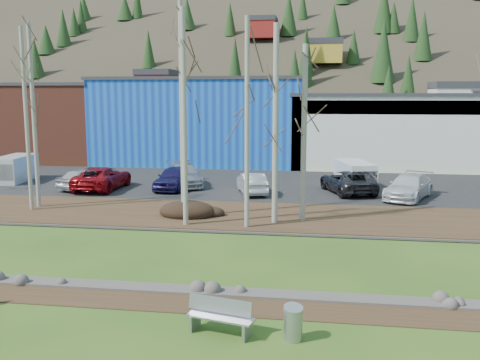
% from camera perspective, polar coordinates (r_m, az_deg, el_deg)
% --- Properties ---
extents(ground, '(200.00, 200.00, 0.00)m').
position_cam_1_polar(ground, '(16.34, -12.23, -15.15)').
color(ground, '#2C4F17').
rests_on(ground, ground).
extents(dirt_strip, '(80.00, 1.80, 0.03)m').
position_cam_1_polar(dirt_strip, '(18.16, -9.84, -12.50)').
color(dirt_strip, '#382616').
rests_on(dirt_strip, ground).
extents(near_bank_rocks, '(80.00, 0.80, 0.50)m').
position_cam_1_polar(near_bank_rocks, '(19.05, -8.88, -11.47)').
color(near_bank_rocks, '#47423D').
rests_on(near_bank_rocks, ground).
extents(river, '(80.00, 8.00, 0.90)m').
position_cam_1_polar(river, '(22.78, -5.79, -7.95)').
color(river, '#141F2F').
rests_on(river, ground).
extents(far_bank_rocks, '(80.00, 0.80, 0.46)m').
position_cam_1_polar(far_bank_rocks, '(26.62, -3.61, -5.41)').
color(far_bank_rocks, '#47423D').
rests_on(far_bank_rocks, ground).
extents(far_bank, '(80.00, 7.00, 0.15)m').
position_cam_1_polar(far_bank, '(29.65, -2.31, -3.75)').
color(far_bank, '#382616').
rests_on(far_bank, ground).
extents(parking_lot, '(80.00, 14.00, 0.14)m').
position_cam_1_polar(parking_lot, '(39.82, 0.52, -0.44)').
color(parking_lot, black).
rests_on(parking_lot, ground).
extents(building_brick, '(16.32, 12.24, 7.80)m').
position_cam_1_polar(building_brick, '(60.61, -20.70, 5.89)').
color(building_brick, brown).
rests_on(building_brick, ground).
extents(building_blue, '(20.40, 12.24, 8.30)m').
position_cam_1_polar(building_blue, '(54.18, -3.73, 6.41)').
color(building_blue, '#153DB3').
rests_on(building_blue, ground).
extents(building_white, '(18.36, 12.24, 6.80)m').
position_cam_1_polar(building_white, '(53.38, 15.60, 5.26)').
color(building_white, white).
rests_on(building_white, ground).
extents(hillside, '(160.00, 72.00, 35.00)m').
position_cam_1_polar(hillside, '(98.65, 5.48, 15.34)').
color(hillside, '#352E21').
rests_on(hillside, ground).
extents(bench_intact, '(2.01, 1.02, 0.97)m').
position_cam_1_polar(bench_intact, '(15.53, -2.11, -14.33)').
color(bench_intact, '#9D9FA2').
rests_on(bench_intact, ground).
extents(litter_bin, '(0.67, 0.67, 0.89)m').
position_cam_1_polar(litter_bin, '(15.18, 5.68, -15.09)').
color(litter_bin, '#9D9FA2').
rests_on(litter_bin, ground).
extents(seagull, '(0.38, 0.19, 0.28)m').
position_cam_1_polar(seagull, '(17.34, -3.25, -12.94)').
color(seagull, gold).
rests_on(seagull, ground).
extents(dirt_mound, '(3.08, 2.17, 0.60)m').
position_cam_1_polar(dirt_mound, '(29.23, -5.64, -3.22)').
color(dirt_mound, black).
rests_on(dirt_mound, far_bank).
extents(birch_0, '(0.24, 0.24, 10.55)m').
position_cam_1_polar(birch_0, '(33.11, -21.14, 6.34)').
color(birch_0, beige).
rests_on(birch_0, far_bank).
extents(birch_1, '(0.22, 0.22, 10.21)m').
position_cam_1_polar(birch_1, '(32.34, -21.82, 5.95)').
color(birch_1, beige).
rests_on(birch_1, far_bank).
extents(birch_2, '(0.24, 0.24, 11.49)m').
position_cam_1_polar(birch_2, '(28.46, -6.22, 7.49)').
color(birch_2, beige).
rests_on(birch_2, far_bank).
extents(birch_3, '(0.25, 0.25, 10.67)m').
position_cam_1_polar(birch_3, '(26.60, -5.98, 6.52)').
color(birch_3, beige).
rests_on(birch_3, far_bank).
extents(birch_4, '(0.23, 0.23, 10.18)m').
position_cam_1_polar(birch_4, '(25.98, 0.75, 5.96)').
color(birch_4, beige).
rests_on(birch_4, far_bank).
extents(birch_5, '(0.29, 0.29, 9.98)m').
position_cam_1_polar(birch_5, '(26.98, 3.81, 5.84)').
color(birch_5, beige).
rests_on(birch_5, far_bank).
extents(birch_6, '(0.29, 0.29, 9.03)m').
position_cam_1_polar(birch_6, '(27.79, 6.83, 4.92)').
color(birch_6, beige).
rests_on(birch_6, far_bank).
extents(car_0, '(3.16, 4.67, 1.48)m').
position_cam_1_polar(car_0, '(38.94, -16.16, 0.18)').
color(car_0, silver).
rests_on(car_0, parking_lot).
extents(car_1, '(1.57, 4.04, 1.31)m').
position_cam_1_polar(car_1, '(40.35, -14.71, 0.43)').
color(car_1, black).
rests_on(car_1, parking_lot).
extents(car_2, '(2.66, 5.67, 1.57)m').
position_cam_1_polar(car_2, '(38.38, -14.45, 0.20)').
color(car_2, maroon).
rests_on(car_2, parking_lot).
extents(car_3, '(4.17, 5.85, 1.57)m').
position_cam_1_polar(car_3, '(38.89, -6.05, 0.56)').
color(car_3, '#9C9EA4').
rests_on(car_3, parking_lot).
extents(car_4, '(2.13, 4.79, 1.60)m').
position_cam_1_polar(car_4, '(37.45, -7.06, 0.23)').
color(car_4, '#1D184D').
rests_on(car_4, parking_lot).
extents(car_5, '(2.67, 4.49, 1.40)m').
position_cam_1_polar(car_5, '(35.59, 1.27, -0.33)').
color(car_5, silver).
rests_on(car_5, parking_lot).
extents(car_6, '(4.09, 5.88, 1.49)m').
position_cam_1_polar(car_6, '(36.56, 11.38, -0.18)').
color(car_6, '#29292C').
rests_on(car_6, parking_lot).
extents(car_7, '(4.09, 5.65, 1.52)m').
position_cam_1_polar(car_7, '(35.46, 17.55, -0.69)').
color(car_7, silver).
rests_on(car_7, parking_lot).
extents(van_white, '(2.81, 4.65, 1.90)m').
position_cam_1_polar(van_white, '(38.02, 12.22, 0.45)').
color(van_white, white).
rests_on(van_white, parking_lot).
extents(van_grey, '(2.30, 4.58, 1.93)m').
position_cam_1_polar(van_grey, '(43.99, -22.94, 1.11)').
color(van_grey, silver).
rests_on(van_grey, parking_lot).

